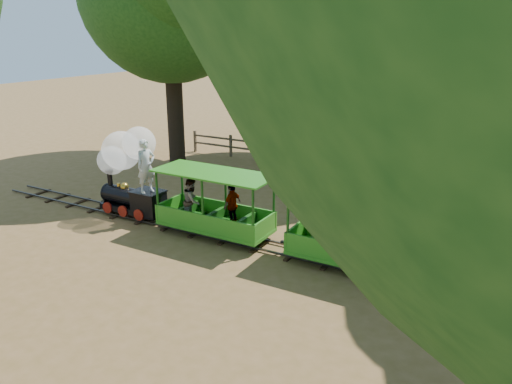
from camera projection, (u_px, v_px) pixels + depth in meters
The scene contains 8 objects.
ground at pixel (294, 254), 12.97m from camera, with size 90.00×90.00×0.00m, color olive.
track at pixel (294, 252), 12.95m from camera, with size 22.00×1.00×0.10m.
locomotive at pixel (127, 165), 15.18m from camera, with size 2.52×1.19×2.90m.
carriage_front at pixel (212, 209), 13.90m from camera, with size 3.41×1.39×1.77m.
carriage_rear at pixel (357, 240), 11.96m from camera, with size 3.41×1.39×1.77m.
fence at pixel (383, 164), 19.40m from camera, with size 18.10×0.10×1.00m.
shrub_west at pixel (315, 143), 22.02m from camera, with size 2.18×1.68×1.51m, color #2D6B1E.
shrub_mid_w at pixel (303, 136), 22.22m from camera, with size 2.96×2.28×2.05m, color #2D6B1E.
Camera 1 is at (4.99, -10.76, 5.59)m, focal length 35.00 mm.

